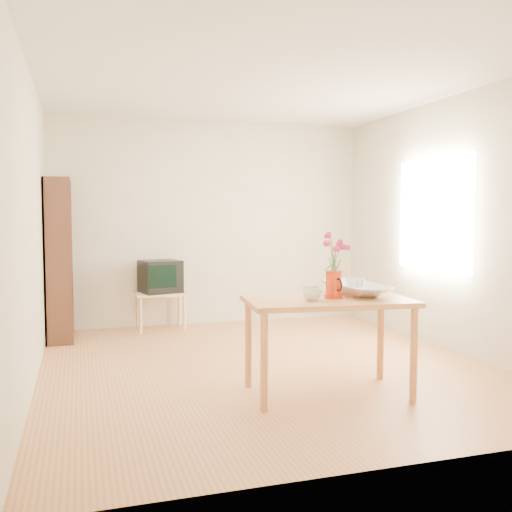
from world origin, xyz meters
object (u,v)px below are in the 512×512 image
object	(u,v)px
pitcher	(334,285)
mug	(312,294)
television	(160,276)
table	(328,310)
bowl	(355,263)

from	to	relation	value
pitcher	mug	distance (m)	0.23
pitcher	television	bearing A→B (deg)	104.06
table	mug	world-z (taller)	mug
bowl	mug	bearing A→B (deg)	-153.67
mug	television	distance (m)	3.08
pitcher	mug	xyz separation A→B (m)	(-0.21, -0.07, -0.05)
television	bowl	bearing A→B (deg)	-79.13
bowl	television	bearing A→B (deg)	113.91
mug	bowl	xyz separation A→B (m)	(0.48, 0.24, 0.20)
table	mug	bearing A→B (deg)	-153.14
mug	table	bearing A→B (deg)	167.64
mug	television	world-z (taller)	mug
pitcher	television	distance (m)	3.07
television	mug	bearing A→B (deg)	-89.18
table	mug	xyz separation A→B (m)	(-0.16, -0.06, 0.15)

